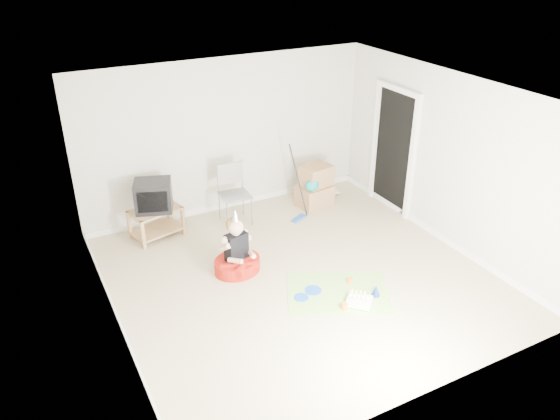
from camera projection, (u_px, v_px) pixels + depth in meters
name	position (u px, v px, depth m)	size (l,w,h in m)	color
ground	(299.00, 277.00, 7.66)	(5.00, 5.00, 0.00)	#C3B28C
doorway_recess	(394.00, 152.00, 9.16)	(0.02, 0.90, 2.05)	black
tv_stand	(156.00, 221.00, 8.55)	(0.86, 0.65, 0.48)	#A6794B
crt_tv	(153.00, 196.00, 8.35)	(0.55, 0.45, 0.47)	black
folding_chair	(235.00, 195.00, 8.88)	(0.49, 0.47, 1.02)	gray
cardboard_boxes	(315.00, 187.00, 9.51)	(0.64, 0.54, 0.73)	#A77951
floor_mop	(299.00, 205.00, 9.07)	(0.32, 0.38, 1.23)	blue
book_pile	(333.00, 192.00, 10.06)	(0.23, 0.26, 0.07)	#25703C
seated_woman	(237.00, 258.00, 7.71)	(0.81, 0.81, 0.98)	#B31C10
party_mat	(338.00, 292.00, 7.33)	(1.35, 0.98, 0.01)	#E83097
birthday_cake	(359.00, 302.00, 7.07)	(0.40, 0.40, 0.15)	white
blue_plate_near	(313.00, 290.00, 7.35)	(0.23, 0.23, 0.01)	blue
blue_plate_far	(301.00, 297.00, 7.21)	(0.19, 0.19, 0.01)	blue
orange_cup_near	(350.00, 281.00, 7.50)	(0.07, 0.07, 0.08)	orange
orange_cup_far	(344.00, 306.00, 6.98)	(0.08, 0.08, 0.09)	orange
blue_party_hat	(376.00, 290.00, 7.22)	(0.12, 0.12, 0.17)	#1A3BB8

